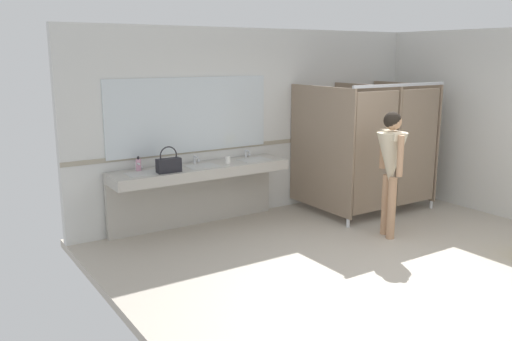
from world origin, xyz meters
The scene contains 10 objects.
ground_plane centered at (0.00, 0.00, -0.05)m, with size 6.09×6.40×0.10m, color #B2A899.
wall_back centered at (0.00, 2.96, 1.38)m, with size 6.09×0.12×2.76m, color silver.
wall_back_tile_band centered at (0.00, 2.89, 1.05)m, with size 6.09×0.01×0.06m, color #9E937F.
vanity_counter centered at (-1.26, 2.68, 0.66)m, with size 2.53×0.58×1.01m.
mirror_panel centered at (-1.26, 2.89, 1.56)m, with size 2.43×0.02×1.03m, color silver.
bathroom_stalls centered at (1.36, 1.99, 1.03)m, with size 1.82×1.41×1.98m.
person_standing centered at (0.66, 0.96, 1.06)m, with size 0.52×0.55×1.67m.
handbag centered at (-1.80, 2.45, 1.00)m, with size 0.32×0.12×0.34m.
soap_dispenser centered at (-2.09, 2.76, 0.98)m, with size 0.07×0.07×0.19m.
paper_cup centered at (-0.89, 2.50, 0.95)m, with size 0.07×0.07×0.10m, color white.
Camera 1 is at (-4.52, -3.80, 2.38)m, focal length 37.55 mm.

